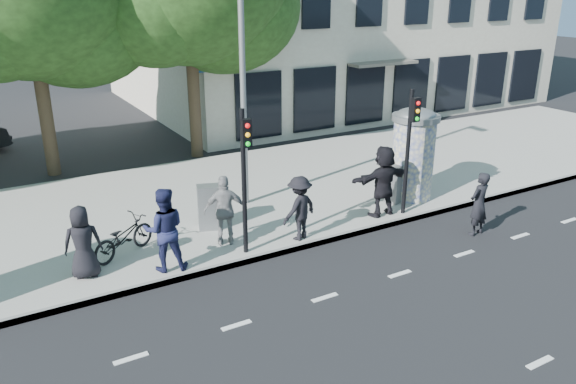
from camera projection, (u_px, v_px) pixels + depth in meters
ground at (367, 332)px, 10.39m from camera, size 120.00×120.00×0.00m
sidewalk at (210, 201)px, 16.45m from camera, size 40.00×8.00×0.15m
curb at (274, 254)px, 13.24m from camera, size 40.00×0.10×0.16m
lane_dash_far at (325, 298)px, 11.53m from camera, size 32.00×0.12×0.01m
ad_column_right at (413, 152)px, 16.11m from camera, size 1.36×1.36×2.65m
traffic_pole_near at (245, 168)px, 12.41m from camera, size 0.22×0.31×3.40m
traffic_pole_far at (410, 140)px, 14.67m from camera, size 0.22×0.31×3.40m
street_lamp at (243, 36)px, 14.48m from camera, size 0.25×0.93×8.00m
ped_a at (83, 242)px, 11.80m from camera, size 0.86×0.65×1.60m
ped_c at (164, 230)px, 12.07m from camera, size 1.08×0.94×1.88m
ped_d at (300, 208)px, 13.59m from camera, size 1.17×0.88×1.61m
ped_e at (225, 211)px, 13.29m from camera, size 1.15×0.90×1.73m
ped_f at (383, 181)px, 14.97m from camera, size 1.80×0.66×1.94m
man_road at (479, 204)px, 14.18m from camera, size 0.66×0.49×1.67m
bicycle at (123, 237)px, 12.87m from camera, size 1.33×1.80×0.90m
cabinet_left at (209, 207)px, 14.25m from camera, size 0.65×0.55×1.16m
cabinet_right at (395, 183)px, 16.05m from camera, size 0.63×0.54×1.10m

